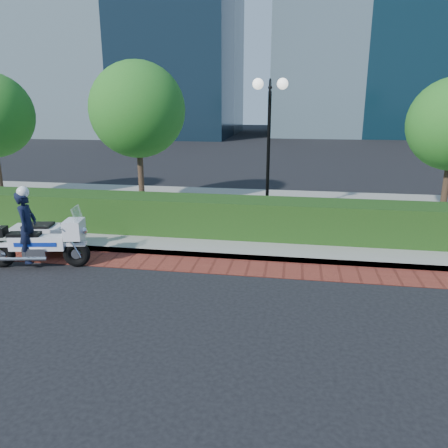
# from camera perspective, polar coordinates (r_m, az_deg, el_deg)

# --- Properties ---
(ground) EXTENTS (120.00, 120.00, 0.00)m
(ground) POSITION_cam_1_polar(r_m,az_deg,el_deg) (8.97, -3.32, -8.95)
(ground) COLOR black
(ground) RESTS_ON ground
(brick_strip) EXTENTS (60.00, 1.00, 0.01)m
(brick_strip) POSITION_cam_1_polar(r_m,az_deg,el_deg) (10.32, -1.50, -5.46)
(brick_strip) COLOR maroon
(brick_strip) RESTS_ON ground
(sidewalk) EXTENTS (60.00, 8.00, 0.15)m
(sidewalk) POSITION_cam_1_polar(r_m,az_deg,el_deg) (14.53, 1.84, 1.22)
(sidewalk) COLOR gray
(sidewalk) RESTS_ON ground
(hedge_main) EXTENTS (18.00, 1.20, 1.00)m
(hedge_main) POSITION_cam_1_polar(r_m,az_deg,el_deg) (12.08, 0.36, 0.99)
(hedge_main) COLOR #123311
(hedge_main) RESTS_ON sidewalk
(lamppost) EXTENTS (1.02, 0.70, 4.21)m
(lamppost) POSITION_cam_1_polar(r_m,az_deg,el_deg) (13.18, 5.90, 12.35)
(lamppost) COLOR black
(lamppost) RESTS_ON sidewalk
(tree_b) EXTENTS (3.20, 3.20, 4.89)m
(tree_b) POSITION_cam_1_polar(r_m,az_deg,el_deg) (15.38, -11.24, 14.42)
(tree_b) COLOR #332319
(tree_b) RESTS_ON sidewalk
(police_motorcycle) EXTENTS (2.36, 1.70, 1.92)m
(police_motorcycle) POSITION_cam_1_polar(r_m,az_deg,el_deg) (11.26, -23.03, -1.41)
(police_motorcycle) COLOR black
(police_motorcycle) RESTS_ON ground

